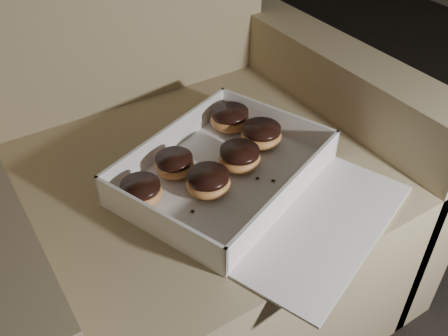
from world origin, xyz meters
name	(u,v)px	position (x,y,z in m)	size (l,w,h in m)	color
armchair	(181,192)	(-0.05, 0.38, 0.29)	(0.87, 0.73, 0.91)	#9D8364
bakery_box	(242,182)	(-0.01, 0.21, 0.42)	(0.49, 0.53, 0.06)	white
donut_a	(261,135)	(0.09, 0.29, 0.44)	(0.08, 0.08, 0.04)	#D08D48
donut_b	(141,192)	(-0.18, 0.26, 0.43)	(0.07, 0.07, 0.04)	#D08D48
donut_c	(240,157)	(0.02, 0.25, 0.44)	(0.08, 0.08, 0.04)	#D08D48
donut_d	(208,182)	(-0.07, 0.22, 0.44)	(0.08, 0.08, 0.04)	#D08D48
donut_e	(175,164)	(-0.09, 0.30, 0.43)	(0.07, 0.07, 0.04)	#D08D48
donut_f	(230,119)	(0.07, 0.37, 0.44)	(0.08, 0.08, 0.04)	#D08D48
crumb_a	(251,166)	(0.03, 0.24, 0.42)	(0.01, 0.01, 0.00)	black
crumb_b	(192,211)	(-0.12, 0.19, 0.42)	(0.01, 0.01, 0.00)	black
crumb_c	(257,178)	(0.02, 0.20, 0.42)	(0.01, 0.01, 0.00)	black
crumb_d	(273,181)	(0.04, 0.18, 0.42)	(0.01, 0.01, 0.00)	black
crumb_e	(254,220)	(-0.04, 0.12, 0.42)	(0.01, 0.01, 0.00)	black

